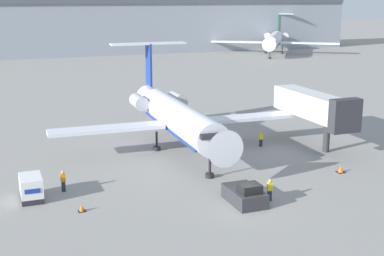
% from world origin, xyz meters
% --- Properties ---
extents(ground_plane, '(600.00, 600.00, 0.00)m').
position_xyz_m(ground_plane, '(0.00, 0.00, 0.00)').
color(ground_plane, gray).
extents(terminal_building, '(180.00, 16.80, 15.26)m').
position_xyz_m(terminal_building, '(0.00, 120.00, 7.66)').
color(terminal_building, '#8C939E').
rests_on(terminal_building, ground).
extents(airplane_main, '(26.79, 25.43, 10.51)m').
position_xyz_m(airplane_main, '(0.33, 17.04, 3.70)').
color(airplane_main, silver).
rests_on(airplane_main, ground).
extents(pushback_tug, '(2.33, 4.00, 1.86)m').
position_xyz_m(pushback_tug, '(0.30, 0.93, 0.69)').
color(pushback_tug, '#2D2D33').
rests_on(pushback_tug, ground).
extents(luggage_cart, '(1.71, 2.96, 1.95)m').
position_xyz_m(luggage_cart, '(-15.45, 7.80, 0.98)').
color(luggage_cart, '#232326').
rests_on(luggage_cart, ground).
extents(worker_near_tug, '(0.40, 0.26, 1.84)m').
position_xyz_m(worker_near_tug, '(2.36, 0.60, 0.97)').
color(worker_near_tug, '#232838').
rests_on(worker_near_tug, ground).
extents(worker_by_wing, '(0.40, 0.24, 1.68)m').
position_xyz_m(worker_by_wing, '(9.34, 15.16, 0.88)').
color(worker_by_wing, '#232838').
rests_on(worker_by_wing, ground).
extents(worker_on_apron, '(0.40, 0.26, 1.83)m').
position_xyz_m(worker_on_apron, '(-12.79, 8.71, 0.96)').
color(worker_on_apron, '#232838').
rests_on(worker_on_apron, ground).
extents(traffic_cone_left, '(0.56, 0.56, 0.60)m').
position_xyz_m(traffic_cone_left, '(-12.09, 3.83, 0.28)').
color(traffic_cone_left, black).
rests_on(traffic_cone_left, ground).
extents(traffic_cone_right, '(0.73, 0.73, 0.66)m').
position_xyz_m(traffic_cone_right, '(12.09, 4.56, 0.31)').
color(traffic_cone_right, black).
rests_on(traffic_cone_right, ground).
extents(airplane_parked_far_left, '(31.89, 30.16, 10.92)m').
position_xyz_m(airplane_parked_far_left, '(59.09, 100.61, 4.02)').
color(airplane_parked_far_left, white).
rests_on(airplane_parked_far_left, ground).
extents(jet_bridge, '(3.20, 12.48, 6.19)m').
position_xyz_m(jet_bridge, '(14.78, 13.29, 4.45)').
color(jet_bridge, '#2D2D33').
rests_on(jet_bridge, ground).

